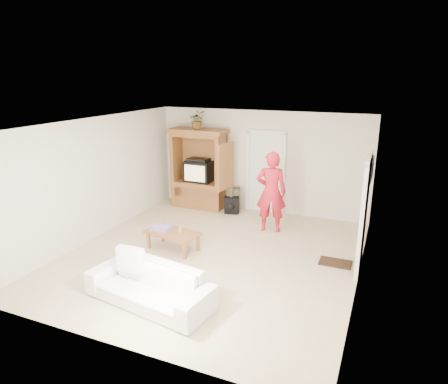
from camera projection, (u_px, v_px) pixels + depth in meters
The scene contains 19 objects.
floor at pixel (212, 255), 7.93m from camera, with size 6.00×6.00×0.00m, color tan.
ceiling at pixel (211, 124), 7.19m from camera, with size 6.00×6.00×0.00m, color white.
wall_back at pixel (261, 162), 10.21m from camera, with size 5.50×5.50×0.00m, color silver.
wall_front at pixel (111, 257), 4.91m from camera, with size 5.50×5.50×0.00m, color silver.
wall_left at pixel (96, 179), 8.58m from camera, with size 6.00×6.00×0.00m, color silver.
wall_right at pixel (364, 211), 6.53m from camera, with size 6.00×6.00×0.00m, color silver.
armoire at pixel (200, 174), 10.61m from camera, with size 1.82×1.14×2.10m.
door_back at pixel (266, 173), 10.20m from camera, with size 0.85×0.05×2.04m, color white.
doorway_right at pixel (364, 216), 7.15m from camera, with size 0.05×0.90×2.04m, color black.
framed_picture at pixel (372, 169), 8.13m from camera, with size 0.03×0.60×0.48m, color black.
doormat at pixel (335, 263), 7.60m from camera, with size 0.60×0.40×0.02m, color #382316.
plant at pixel (197, 120), 10.18m from camera, with size 0.42×0.37×0.47m, color #4C7238.
man at pixel (271, 192), 8.93m from camera, with size 0.67×0.44×1.85m, color red.
sofa at pixel (149, 285), 6.22m from camera, with size 2.07×0.81×0.61m, color white.
coffee_table at pixel (173, 234), 8.09m from camera, with size 1.14×0.74×0.40m.
towel at pixel (161, 228), 8.17m from camera, with size 0.38×0.28×0.08m, color #EF4FA3.
candle at pixel (180, 230), 8.05m from camera, with size 0.08×0.08×0.10m, color tan.
backpack_black at pixel (232, 205), 10.23m from camera, with size 0.36×0.21×0.45m, color black, non-canonical shape.
backpack_olive at pixel (233, 200), 10.34m from camera, with size 0.34×0.25×0.64m, color #47442B, non-canonical shape.
Camera 1 is at (3.03, -6.58, 3.47)m, focal length 32.00 mm.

